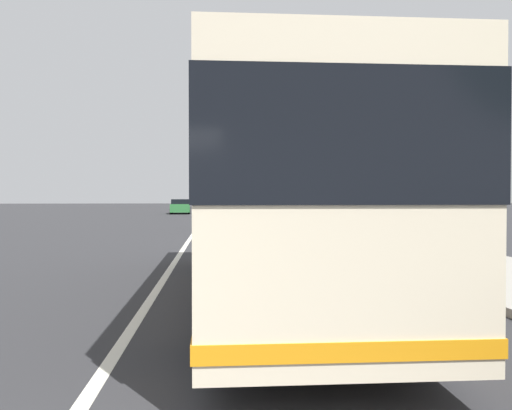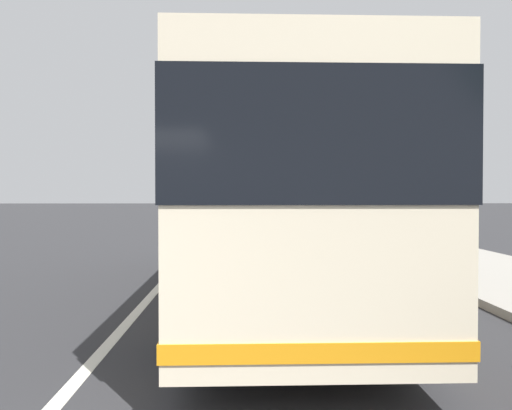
% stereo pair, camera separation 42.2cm
% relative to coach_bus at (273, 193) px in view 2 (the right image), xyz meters
% --- Properties ---
extents(sidewalk_curb, '(110.00, 3.60, 0.14)m').
position_rel_coach_bus_xyz_m(sidewalk_curb, '(1.98, -5.09, -1.79)').
color(sidewalk_curb, '#9E998E').
rests_on(sidewalk_curb, ground).
extents(lane_divider_line, '(110.00, 0.16, 0.01)m').
position_rel_coach_bus_xyz_m(lane_divider_line, '(1.98, 2.20, -1.86)').
color(lane_divider_line, silver).
rests_on(lane_divider_line, ground).
extents(coach_bus, '(10.83, 2.64, 3.21)m').
position_rel_coach_bus_xyz_m(coach_bus, '(0.00, 0.00, 0.00)').
color(coach_bus, beige).
rests_on(coach_bus, ground).
extents(car_far_distant, '(4.70, 2.03, 1.48)m').
position_rel_coach_bus_xyz_m(car_far_distant, '(35.90, -0.15, -1.15)').
color(car_far_distant, black).
rests_on(car_far_distant, ground).
extents(car_ahead_same_lane, '(4.38, 1.89, 1.50)m').
position_rel_coach_bus_xyz_m(car_ahead_same_lane, '(19.70, -0.18, -1.15)').
color(car_ahead_same_lane, gray).
rests_on(car_ahead_same_lane, ground).
extents(car_side_street, '(4.59, 2.06, 1.39)m').
position_rel_coach_bus_xyz_m(car_side_street, '(41.97, 4.68, -1.18)').
color(car_side_street, '#2D7238').
rests_on(car_side_street, ground).
extents(utility_pole, '(0.29, 0.29, 7.60)m').
position_rel_coach_bus_xyz_m(utility_pole, '(11.56, -4.93, 1.94)').
color(utility_pole, slate).
rests_on(utility_pole, ground).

